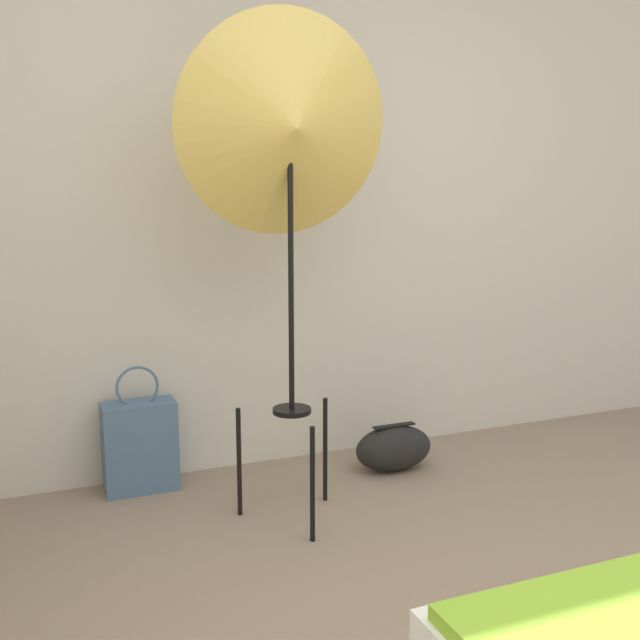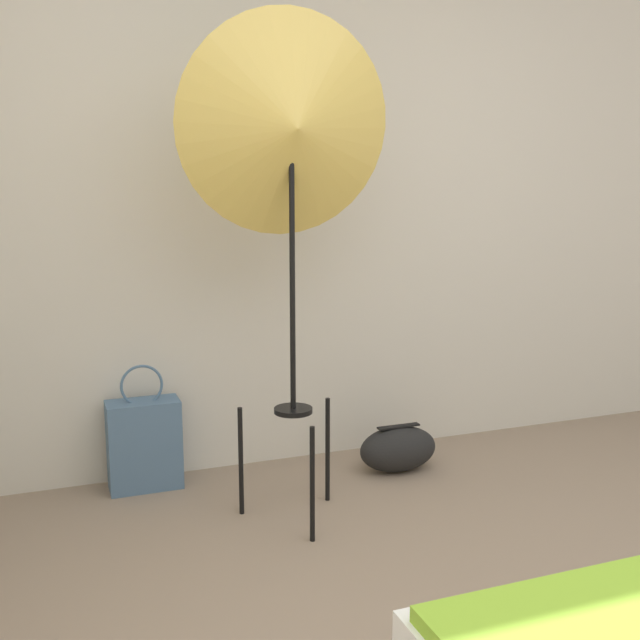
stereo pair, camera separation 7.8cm
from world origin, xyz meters
TOP-DOWN VIEW (x-y plane):
  - wall_back at (0.00, 2.26)m, footprint 8.00×0.05m
  - photo_umbrella at (-0.26, 1.58)m, footprint 0.86×0.38m
  - tote_bag at (-0.78, 2.11)m, footprint 0.32×0.16m
  - duffel_bag at (0.38, 1.89)m, footprint 0.39×0.22m

SIDE VIEW (x-z plane):
  - duffel_bag at x=0.38m, z-range 0.00..0.22m
  - tote_bag at x=-0.78m, z-range -0.08..0.49m
  - wall_back at x=0.00m, z-range 0.00..2.60m
  - photo_umbrella at x=-0.26m, z-range 0.55..2.56m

